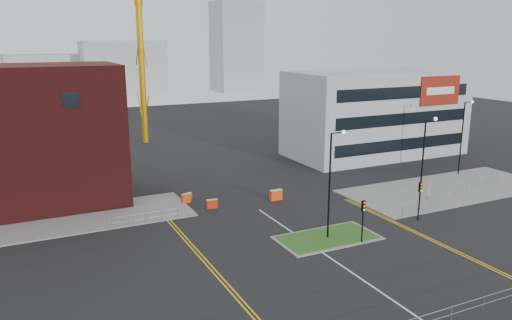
{
  "coord_description": "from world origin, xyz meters",
  "views": [
    {
      "loc": [
        -20.58,
        -24.74,
        16.33
      ],
      "look_at": [
        -0.18,
        17.35,
        5.0
      ],
      "focal_mm": 35.0,
      "sensor_mm": 36.0,
      "label": 1
    }
  ],
  "objects": [
    {
      "name": "pedestrian",
      "position": [
        17.17,
        12.06,
        0.77
      ],
      "size": [
        0.57,
        0.37,
        1.54
      ],
      "primitive_type": "imported",
      "rotation": [
        0.0,
        0.0,
        0.01
      ],
      "color": "#CA829D",
      "rests_on": "ground"
    },
    {
      "name": "grass_island",
      "position": [
        2.0,
        8.0,
        0.06
      ],
      "size": [
        8.0,
        4.0,
        0.12
      ],
      "primitive_type": "cube",
      "color": "#224F1A",
      "rests_on": "ground"
    },
    {
      "name": "office_block",
      "position": [
        26.01,
        31.97,
        6.0
      ],
      "size": [
        25.0,
        12.2,
        12.0
      ],
      "color": "#A3A5A8",
      "rests_on": "ground"
    },
    {
      "name": "streetlamp_right_far",
      "position": [
        28.22,
        18.0,
        5.41
      ],
      "size": [
        1.46,
        0.36,
        9.18
      ],
      "color": "black",
      "rests_on": "ground"
    },
    {
      "name": "island_kerb",
      "position": [
        2.0,
        8.0,
        0.04
      ],
      "size": [
        8.6,
        4.6,
        0.08
      ],
      "primitive_type": "cube",
      "color": "slate",
      "rests_on": "ground"
    },
    {
      "name": "traffic_light_island",
      "position": [
        4.0,
        5.98,
        2.57
      ],
      "size": [
        0.28,
        0.33,
        3.65
      ],
      "color": "black",
      "rests_on": "ground"
    },
    {
      "name": "pavement_right",
      "position": [
        22.0,
        14.0,
        0.06
      ],
      "size": [
        24.0,
        10.0,
        0.12
      ],
      "primitive_type": "cube",
      "color": "slate",
      "rests_on": "ground"
    },
    {
      "name": "barrier_left",
      "position": [
        -5.72,
        22.25,
        0.53
      ],
      "size": [
        1.22,
        0.79,
        0.98
      ],
      "color": "#D84A0C",
      "rests_on": "ground"
    },
    {
      "name": "barrier_mid",
      "position": [
        -4.0,
        19.49,
        0.49
      ],
      "size": [
        1.13,
        0.54,
        0.91
      ],
      "color": "red",
      "rests_on": "ground"
    },
    {
      "name": "traffic_light_right",
      "position": [
        12.0,
        7.98,
        2.57
      ],
      "size": [
        0.28,
        0.33,
        3.65
      ],
      "color": "black",
      "rests_on": "ground"
    },
    {
      "name": "railing_right",
      "position": [
        20.5,
        11.5,
        0.78
      ],
      "size": [
        19.05,
        5.05,
        1.1
      ],
      "color": "gray",
      "rests_on": "ground"
    },
    {
      "name": "yellow_left_a",
      "position": [
        -9.0,
        10.0,
        0.01
      ],
      "size": [
        0.12,
        24.0,
        0.01
      ],
      "primitive_type": "cube",
      "color": "gold",
      "rests_on": "ground"
    },
    {
      "name": "skyline_c",
      "position": [
        45.0,
        125.0,
        14.0
      ],
      "size": [
        14.0,
        12.0,
        28.0
      ],
      "primitive_type": "cube",
      "color": "gray",
      "rests_on": "ground"
    },
    {
      "name": "centre_line",
      "position": [
        0.0,
        2.0,
        0.01
      ],
      "size": [
        0.15,
        30.0,
        0.01
      ],
      "primitive_type": "cube",
      "color": "silver",
      "rests_on": "ground"
    },
    {
      "name": "barrier_right",
      "position": [
        2.93,
        18.99,
        0.6
      ],
      "size": [
        1.33,
        0.48,
        1.11
      ],
      "color": "#FA410D",
      "rests_on": "ground"
    },
    {
      "name": "ground",
      "position": [
        0.0,
        0.0,
        0.0
      ],
      "size": [
        200.0,
        200.0,
        0.0
      ],
      "primitive_type": "plane",
      "color": "black",
      "rests_on": "ground"
    },
    {
      "name": "railing_front",
      "position": [
        0.0,
        -6.0,
        0.78
      ],
      "size": [
        24.05,
        0.05,
        1.1
      ],
      "color": "gray",
      "rests_on": "ground"
    },
    {
      "name": "streetlamp_right_near",
      "position": [
        14.22,
        10.0,
        5.41
      ],
      "size": [
        1.46,
        0.36,
        9.18
      ],
      "color": "black",
      "rests_on": "ground"
    },
    {
      "name": "yellow_left_b",
      "position": [
        -8.7,
        10.0,
        0.01
      ],
      "size": [
        0.12,
        24.0,
        0.01
      ],
      "primitive_type": "cube",
      "color": "gold",
      "rests_on": "ground"
    },
    {
      "name": "skyline_b",
      "position": [
        10.0,
        130.0,
        8.0
      ],
      "size": [
        24.0,
        12.0,
        16.0
      ],
      "primitive_type": "cube",
      "color": "gray",
      "rests_on": "ground"
    },
    {
      "name": "pavement_left",
      "position": [
        -20.0,
        22.0,
        0.06
      ],
      "size": [
        28.0,
        8.0,
        0.12
      ],
      "primitive_type": "cube",
      "color": "slate",
      "rests_on": "ground"
    },
    {
      "name": "skyline_d",
      "position": [
        -8.0,
        140.0,
        6.0
      ],
      "size": [
        30.0,
        12.0,
        12.0
      ],
      "primitive_type": "cube",
      "color": "gray",
      "rests_on": "ground"
    },
    {
      "name": "yellow_right_a",
      "position": [
        9.5,
        6.0,
        0.01
      ],
      "size": [
        0.12,
        20.0,
        0.01
      ],
      "primitive_type": "cube",
      "color": "gold",
      "rests_on": "ground"
    },
    {
      "name": "yellow_right_b",
      "position": [
        9.8,
        6.0,
        0.01
      ],
      "size": [
        0.12,
        20.0,
        0.01
      ],
      "primitive_type": "cube",
      "color": "gold",
      "rests_on": "ground"
    },
    {
      "name": "streetlamp_island",
      "position": [
        2.22,
        8.0,
        5.41
      ],
      "size": [
        1.46,
        0.36,
        9.18
      ],
      "color": "black",
      "rests_on": "ground"
    },
    {
      "name": "railing_left",
      "position": [
        -11.0,
        18.0,
        0.74
      ],
      "size": [
        6.05,
        0.05,
        1.1
      ],
      "color": "gray",
      "rests_on": "ground"
    }
  ]
}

